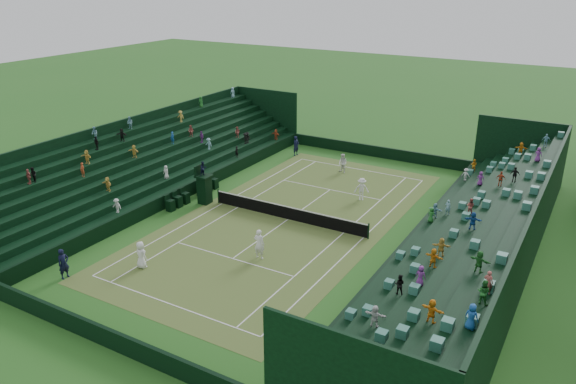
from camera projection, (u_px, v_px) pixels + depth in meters
name	position (u px, v px, depth m)	size (l,w,h in m)	color
ground	(288.00, 220.00, 37.71)	(160.00, 160.00, 0.00)	#27621F
court_surface	(288.00, 220.00, 37.71)	(12.97, 26.77, 0.01)	#2D6521
perimeter_wall_north	(377.00, 152.00, 50.30)	(17.17, 0.20, 1.00)	black
perimeter_wall_south	(107.00, 337.00, 24.76)	(17.17, 0.20, 1.00)	black
perimeter_wall_east	(410.00, 241.00, 33.55)	(0.20, 31.77, 1.00)	black
perimeter_wall_west	(189.00, 190.00, 41.51)	(0.20, 31.77, 1.00)	black
north_grandstand	(484.00, 241.00, 31.21)	(6.60, 32.00, 4.90)	black
south_grandstand	(146.00, 167.00, 43.08)	(6.60, 32.00, 4.90)	black
tennis_net	(288.00, 212.00, 37.52)	(11.67, 0.10, 1.06)	black
umpire_chair	(204.00, 186.00, 39.94)	(1.00, 1.00, 3.14)	black
courtside_chairs	(193.00, 194.00, 40.97)	(0.53, 5.50, 1.14)	black
player_near_west	(141.00, 255.00, 31.34)	(0.78, 0.51, 1.59)	white
player_near_east	(259.00, 244.00, 32.31)	(0.67, 0.44, 1.84)	white
player_far_west	(343.00, 163.00, 46.26)	(0.78, 0.61, 1.60)	white
player_far_east	(362.00, 189.00, 40.68)	(1.09, 0.63, 1.68)	white
line_judge_north	(296.00, 146.00, 50.60)	(0.66, 0.43, 1.80)	black
line_judge_south	(64.00, 264.00, 30.25)	(0.63, 0.41, 1.72)	black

